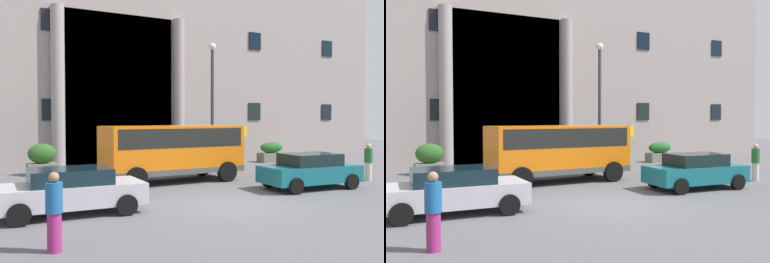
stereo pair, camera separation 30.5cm
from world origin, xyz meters
TOP-DOWN VIEW (x-y plane):
  - ground_plane at (0.00, 0.00)m, footprint 80.00×64.00m
  - office_building_facade at (0.00, 17.48)m, footprint 43.41×9.63m
  - orange_minibus at (0.50, 5.50)m, footprint 6.25×2.63m
  - bus_stop_sign at (5.43, 7.18)m, footprint 0.44×0.08m
  - hedge_planter_west at (-4.31, 10.65)m, footprint 1.41×0.95m
  - hedge_planter_entrance_right at (3.71, 10.76)m, footprint 1.51×0.86m
  - hedge_planter_far_west at (9.82, 10.28)m, footprint 1.78×0.79m
  - white_taxi_kerbside at (4.65, 1.33)m, footprint 4.14×2.16m
  - parked_sedan_far at (-4.88, 1.23)m, footprint 4.35×2.17m
  - scooter_by_planter at (7.21, 3.31)m, footprint 1.99×0.77m
  - pedestrian_woman_dark_dress at (-5.91, -2.23)m, footprint 0.36×0.36m
  - pedestrian_man_crossing at (8.54, 1.71)m, footprint 0.36×0.36m
  - lamppost_plaza_centre at (4.44, 8.73)m, footprint 0.40×0.40m

SIDE VIEW (x-z plane):
  - ground_plane at x=0.00m, z-range -0.12..0.00m
  - scooter_by_planter at x=7.21m, z-range 0.01..0.91m
  - hedge_planter_far_west at x=9.82m, z-range -0.02..1.27m
  - hedge_planter_entrance_right at x=3.71m, z-range -0.03..1.39m
  - parked_sedan_far at x=-4.88m, z-range 0.03..1.39m
  - white_taxi_kerbside at x=4.65m, z-range 0.02..1.44m
  - hedge_planter_west at x=-4.31m, z-range -0.03..1.54m
  - pedestrian_man_crossing at x=8.54m, z-range 0.01..1.69m
  - pedestrian_woman_dark_dress at x=-5.91m, z-range 0.01..1.72m
  - orange_minibus at x=0.50m, z-range 0.26..2.76m
  - bus_stop_sign at x=5.43m, z-range 0.30..2.74m
  - lamppost_plaza_centre at x=4.44m, z-range 0.61..7.60m
  - office_building_facade at x=0.00m, z-range 0.00..15.04m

